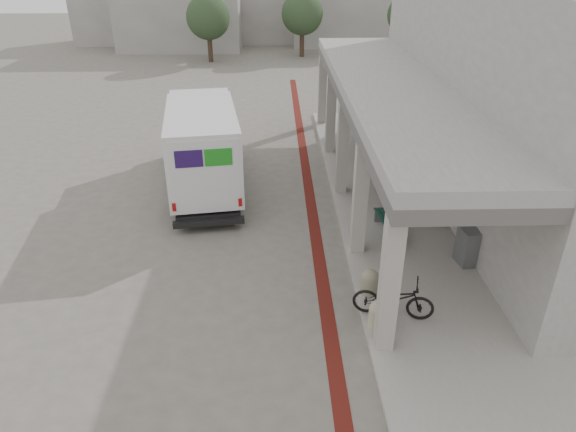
{
  "coord_description": "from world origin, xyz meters",
  "views": [
    {
      "loc": [
        -0.21,
        -12.06,
        7.89
      ],
      "look_at": [
        0.11,
        -0.21,
        1.6
      ],
      "focal_mm": 32.0,
      "sensor_mm": 36.0,
      "label": 1
    }
  ],
  "objects_px": {
    "fedex_truck": "(203,144)",
    "bicycle_black": "(393,298)",
    "bench": "(388,224)",
    "utility_cabinet": "(468,246)"
  },
  "relations": [
    {
      "from": "fedex_truck",
      "to": "bicycle_black",
      "type": "height_order",
      "value": "fedex_truck"
    },
    {
      "from": "bench",
      "to": "utility_cabinet",
      "type": "relative_size",
      "value": 1.75
    },
    {
      "from": "fedex_truck",
      "to": "bench",
      "type": "distance_m",
      "value": 7.18
    },
    {
      "from": "fedex_truck",
      "to": "utility_cabinet",
      "type": "xyz_separation_m",
      "value": [
        7.77,
        -5.53,
        -1.0
      ]
    },
    {
      "from": "bench",
      "to": "utility_cabinet",
      "type": "distance_m",
      "value": 2.5
    },
    {
      "from": "bench",
      "to": "bicycle_black",
      "type": "height_order",
      "value": "bicycle_black"
    },
    {
      "from": "bench",
      "to": "utility_cabinet",
      "type": "xyz_separation_m",
      "value": [
        1.83,
        -1.7,
        0.22
      ]
    },
    {
      "from": "utility_cabinet",
      "to": "bicycle_black",
      "type": "relative_size",
      "value": 0.55
    },
    {
      "from": "fedex_truck",
      "to": "bench",
      "type": "xyz_separation_m",
      "value": [
        5.94,
        -3.84,
        -1.22
      ]
    },
    {
      "from": "fedex_truck",
      "to": "utility_cabinet",
      "type": "height_order",
      "value": "fedex_truck"
    }
  ]
}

